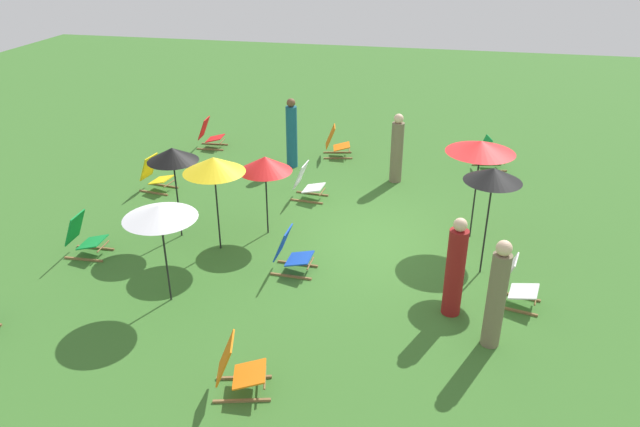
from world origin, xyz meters
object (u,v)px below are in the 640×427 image
deckchair_2 (291,253)px  deckchair_7 (155,175)px  deckchair_6 (307,183)px  person_2 (497,296)px  person_3 (397,150)px  deckchair_3 (237,368)px  deckchair_0 (515,284)px  umbrella_3 (172,155)px  umbrella_2 (214,165)px  umbrella_4 (493,175)px  umbrella_0 (481,147)px  deckchair_5 (336,143)px  umbrella_5 (265,164)px  person_0 (455,270)px  deckchair_8 (210,134)px  person_1 (292,134)px  deckchair_4 (489,155)px  umbrella_1 (160,212)px

deckchair_2 → deckchair_7: bearing=56.8°
deckchair_6 → person_2: (-4.48, -3.83, 0.48)m
person_3 → deckchair_3: bearing=-66.9°
deckchair_0 → umbrella_3: bearing=92.3°
umbrella_2 → umbrella_4: 4.86m
deckchair_7 → umbrella_0: 7.35m
deckchair_6 → deckchair_5: bearing=1.8°
deckchair_5 → deckchair_3: bearing=170.2°
deckchair_7 → umbrella_5: umbrella_5 is taller
umbrella_4 → umbrella_5: (0.66, 4.14, -0.40)m
umbrella_0 → person_3: (2.51, 1.73, -1.09)m
person_0 → person_2: 0.90m
umbrella_0 → person_2: 3.53m
deckchair_7 → deckchair_8: size_ratio=1.00×
deckchair_2 → deckchair_7: (2.82, 3.98, 0.00)m
deckchair_7 → person_1: 3.48m
deckchair_4 → umbrella_0: bearing=158.4°
umbrella_3 → person_2: bearing=-110.6°
deckchair_6 → umbrella_1: 4.76m
umbrella_0 → deckchair_7: bearing=83.3°
deckchair_6 → umbrella_2: (-2.60, 1.10, 1.35)m
umbrella_1 → person_2: size_ratio=1.00×
deckchair_8 → deckchair_0: bearing=-132.2°
umbrella_0 → person_3: umbrella_0 is taller
deckchair_5 → umbrella_4: (-5.22, -3.61, 1.51)m
umbrella_4 → person_1: bearing=46.9°
umbrella_4 → person_0: bearing=159.6°
umbrella_3 → deckchair_4: bearing=-51.0°
umbrella_2 → person_3: bearing=-36.5°
deckchair_4 → umbrella_1: (-7.09, 5.37, 1.25)m
person_1 → deckchair_8: bearing=-168.9°
person_1 → umbrella_5: bearing=-52.9°
deckchair_5 → person_0: bearing=-166.8°
deckchair_5 → deckchair_7: bearing=117.4°
umbrella_1 → umbrella_4: 5.42m
deckchair_5 → umbrella_5: umbrella_5 is taller
deckchair_6 → deckchair_8: size_ratio=1.00×
umbrella_3 → deckchair_2: bearing=-108.5°
deckchair_4 → umbrella_3: 7.99m
deckchair_6 → person_1: person_1 is taller
deckchair_0 → person_3: size_ratio=0.50×
person_2 → person_3: 6.20m
deckchair_5 → person_3: bearing=-140.6°
deckchair_2 → person_2: (-1.38, -3.40, 0.48)m
deckchair_0 → umbrella_2: bearing=94.1°
deckchair_4 → deckchair_6: size_ratio=1.03×
deckchair_2 → deckchair_4: 6.84m
umbrella_5 → person_0: 4.21m
deckchair_0 → umbrella_2: (0.73, 5.34, 1.35)m
person_1 → umbrella_1: bearing=-64.0°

